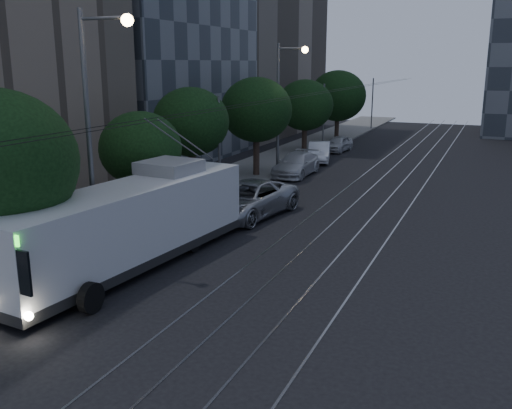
{
  "coord_description": "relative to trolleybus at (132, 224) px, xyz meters",
  "views": [
    {
      "loc": [
        8.93,
        -18.03,
        7.75
      ],
      "look_at": [
        -0.05,
        2.91,
        2.06
      ],
      "focal_mm": 40.0,
      "sensor_mm": 36.0,
      "label": 1
    }
  ],
  "objects": [
    {
      "name": "tree_3",
      "position": [
        -2.76,
        18.62,
        2.89
      ],
      "size": [
        4.89,
        4.89,
        6.83
      ],
      "color": "black",
      "rests_on": "ground"
    },
    {
      "name": "tree_4",
      "position": [
        -3.26,
        30.61,
        2.4
      ],
      "size": [
        4.92,
        4.92,
        6.36
      ],
      "color": "black",
      "rests_on": "ground"
    },
    {
      "name": "tree_5",
      "position": [
        -2.76,
        39.53,
        2.76
      ],
      "size": [
        5.65,
        5.65,
        7.03
      ],
      "color": "black",
      "rests_on": "ground"
    },
    {
      "name": "car_white_d",
      "position": [
        -0.56,
        32.09,
        -1.03
      ],
      "size": [
        2.03,
        4.23,
        1.4
      ],
      "primitive_type": "imported",
      "rotation": [
        0.0,
        0.0,
        -0.09
      ],
      "color": "silver",
      "rests_on": "ground"
    },
    {
      "name": "trolleybus",
      "position": [
        0.0,
        0.0,
        0.0
      ],
      "size": [
        3.82,
        12.61,
        5.63
      ],
      "rotation": [
        0.0,
        0.0,
        -0.1
      ],
      "color": "silver",
      "rests_on": "ground"
    },
    {
      "name": "sidewalk",
      "position": [
        -3.76,
        20.61,
        -1.65
      ],
      "size": [
        5.0,
        90.0,
        0.15
      ],
      "primitive_type": "cube",
      "color": "slate",
      "rests_on": "ground"
    },
    {
      "name": "car_white_b",
      "position": [
        -0.34,
        20.11,
        -0.94
      ],
      "size": [
        2.27,
        5.44,
        1.57
      ],
      "primitive_type": "imported",
      "rotation": [
        0.0,
        0.0,
        -0.01
      ],
      "color": "silver",
      "rests_on": "ground"
    },
    {
      "name": "car_white_a",
      "position": [
        -0.56,
        19.47,
        -1.08
      ],
      "size": [
        2.47,
        4.05,
        1.29
      ],
      "primitive_type": "imported",
      "rotation": [
        0.0,
        0.0,
        0.27
      ],
      "color": "silver",
      "rests_on": "ground"
    },
    {
      "name": "tree_1",
      "position": [
        -2.76,
        4.82,
        2.09
      ],
      "size": [
        3.87,
        3.87,
        5.58
      ],
      "color": "black",
      "rests_on": "ground"
    },
    {
      "name": "pickup_silver",
      "position": [
        1.04,
        8.61,
        -0.82
      ],
      "size": [
        3.98,
        6.91,
        1.81
      ],
      "primitive_type": "imported",
      "rotation": [
        0.0,
        0.0,
        -0.15
      ],
      "color": "#A4A5AB",
      "rests_on": "ground"
    },
    {
      "name": "tree_2",
      "position": [
        -3.26,
        10.51,
        2.78
      ],
      "size": [
        4.28,
        4.28,
        6.46
      ],
      "color": "black",
      "rests_on": "ground"
    },
    {
      "name": "streetlamp_near",
      "position": [
        -1.3,
        -0.04,
        4.12
      ],
      "size": [
        2.35,
        0.44,
        9.67
      ],
      "color": "slate",
      "rests_on": "ground"
    },
    {
      "name": "car_white_c",
      "position": [
        -0.56,
        26.28,
        -0.95
      ],
      "size": [
        2.79,
        4.99,
        1.56
      ],
      "primitive_type": "imported",
      "rotation": [
        0.0,
        0.0,
        0.26
      ],
      "color": "white",
      "rests_on": "ground"
    },
    {
      "name": "streetlamp_far",
      "position": [
        -1.33,
        20.03,
        3.77
      ],
      "size": [
        2.22,
        0.44,
        9.04
      ],
      "color": "slate",
      "rests_on": "ground"
    },
    {
      "name": "tram_rails",
      "position": [
        6.24,
        20.61,
        -1.72
      ],
      "size": [
        4.52,
        90.0,
        0.02
      ],
      "color": "gray",
      "rests_on": "ground"
    },
    {
      "name": "ground",
      "position": [
        3.74,
        0.61,
        -1.73
      ],
      "size": [
        120.0,
        120.0,
        0.0
      ],
      "primitive_type": "plane",
      "color": "black",
      "rests_on": "ground"
    },
    {
      "name": "overhead_wires",
      "position": [
        -1.24,
        20.61,
        1.74
      ],
      "size": [
        2.23,
        90.0,
        6.0
      ],
      "color": "black",
      "rests_on": "ground"
    }
  ]
}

